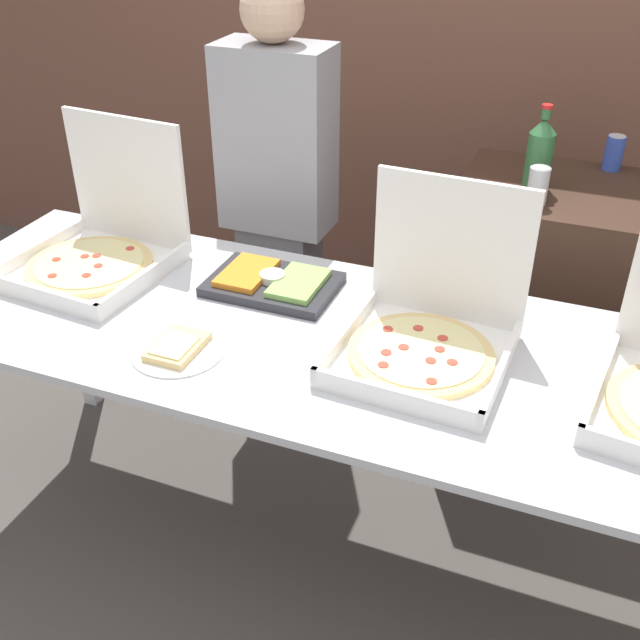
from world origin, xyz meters
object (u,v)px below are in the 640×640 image
(soda_can_silver, at_px, (538,186))
(person_guest_plaid, at_px, (278,206))
(pizza_box_near_left, at_px, (99,244))
(soda_bottle, at_px, (540,153))
(pizza_box_near_right, at_px, (428,328))
(paper_plate_front_left, at_px, (178,348))
(veggie_tray, at_px, (273,283))
(soda_can_colored, at_px, (614,153))

(soda_can_silver, bearing_deg, person_guest_plaid, 179.95)
(pizza_box_near_left, relative_size, soda_bottle, 1.76)
(pizza_box_near_right, height_order, paper_plate_front_left, pizza_box_near_right)
(pizza_box_near_left, height_order, pizza_box_near_right, pizza_box_near_left)
(paper_plate_front_left, relative_size, soda_bottle, 0.89)
(veggie_tray, relative_size, soda_can_colored, 3.13)
(paper_plate_front_left, relative_size, person_guest_plaid, 0.15)
(pizza_box_near_right, height_order, soda_can_silver, pizza_box_near_right)
(veggie_tray, xyz_separation_m, soda_can_silver, (0.69, 0.55, 0.21))
(pizza_box_near_right, bearing_deg, person_guest_plaid, 139.43)
(pizza_box_near_left, relative_size, veggie_tray, 1.29)
(paper_plate_front_left, distance_m, soda_can_colored, 1.71)
(pizza_box_near_left, bearing_deg, person_guest_plaid, 65.34)
(veggie_tray, xyz_separation_m, soda_can_colored, (0.90, 0.96, 0.21))
(pizza_box_near_left, relative_size, soda_can_colored, 4.04)
(soda_can_silver, bearing_deg, veggie_tray, -141.57)
(pizza_box_near_right, xyz_separation_m, paper_plate_front_left, (-0.62, -0.25, -0.07))
(veggie_tray, bearing_deg, soda_can_silver, 38.43)
(paper_plate_front_left, distance_m, person_guest_plaid, 0.96)
(pizza_box_near_left, distance_m, veggie_tray, 0.58)
(paper_plate_front_left, height_order, soda_bottle, soda_bottle)
(pizza_box_near_right, bearing_deg, soda_can_colored, 74.19)
(paper_plate_front_left, xyz_separation_m, soda_can_colored, (1.00, 1.37, 0.22))
(veggie_tray, xyz_separation_m, soda_bottle, (0.67, 0.68, 0.27))
(soda_bottle, bearing_deg, veggie_tray, -134.56)
(soda_bottle, relative_size, person_guest_plaid, 0.17)
(soda_bottle, relative_size, soda_can_silver, 2.30)
(paper_plate_front_left, bearing_deg, soda_can_colored, 53.92)
(soda_bottle, height_order, person_guest_plaid, person_guest_plaid)
(soda_bottle, height_order, soda_can_colored, soda_bottle)
(pizza_box_near_left, bearing_deg, pizza_box_near_right, -0.06)
(soda_bottle, distance_m, soda_can_silver, 0.15)
(paper_plate_front_left, distance_m, veggie_tray, 0.42)
(soda_bottle, xyz_separation_m, soda_can_silver, (0.02, -0.13, -0.06))
(pizza_box_near_right, xyz_separation_m, soda_can_colored, (0.37, 1.12, 0.16))
(soda_bottle, xyz_separation_m, person_guest_plaid, (-0.90, -0.13, -0.28))
(pizza_box_near_left, relative_size, pizza_box_near_right, 1.06)
(pizza_box_near_right, bearing_deg, pizza_box_near_left, 177.87)
(soda_bottle, distance_m, person_guest_plaid, 0.95)
(pizza_box_near_left, xyz_separation_m, pizza_box_near_right, (1.10, -0.09, -0.00))
(paper_plate_front_left, bearing_deg, pizza_box_near_left, 144.96)
(veggie_tray, bearing_deg, paper_plate_front_left, -103.35)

